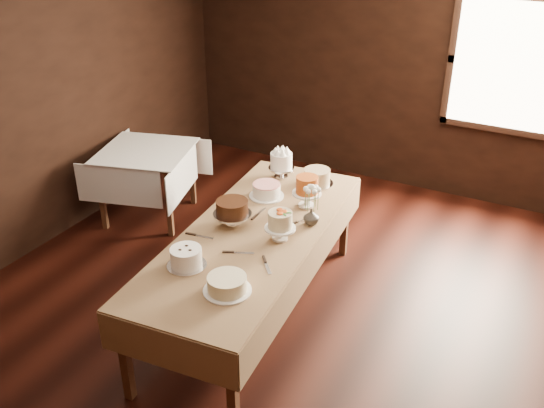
{
  "coord_description": "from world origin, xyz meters",
  "views": [
    {
      "loc": [
        2.08,
        -3.69,
        3.29
      ],
      "look_at": [
        0.0,
        0.2,
        0.95
      ],
      "focal_mm": 40.35,
      "sensor_mm": 36.0,
      "label": 1
    }
  ],
  "objects_px": {
    "cake_meringue": "(281,166)",
    "cake_lattice": "(267,191)",
    "cake_caramel": "(307,193)",
    "cake_server_e": "(205,237)",
    "side_table": "(146,158)",
    "cake_swirl": "(186,258)",
    "cake_server_c": "(261,211)",
    "cake_server_a": "(244,253)",
    "display_table": "(253,239)",
    "cake_chocolate": "(232,214)",
    "cake_flowers": "(280,227)",
    "cake_server_d": "(304,220)",
    "cake_cream": "(227,285)",
    "flower_vase": "(311,217)",
    "cake_server_b": "(268,268)",
    "cake_speckled": "(317,177)"
  },
  "relations": [
    {
      "from": "cake_swirl",
      "to": "cake_server_c",
      "type": "bearing_deg",
      "value": 85.5
    },
    {
      "from": "display_table",
      "to": "cake_caramel",
      "type": "distance_m",
      "value": 0.66
    },
    {
      "from": "cake_lattice",
      "to": "cake_flowers",
      "type": "xyz_separation_m",
      "value": [
        0.44,
        -0.59,
        0.05
      ]
    },
    {
      "from": "cake_flowers",
      "to": "cake_swirl",
      "type": "xyz_separation_m",
      "value": [
        -0.42,
        -0.65,
        -0.04
      ]
    },
    {
      "from": "cake_cream",
      "to": "cake_server_e",
      "type": "xyz_separation_m",
      "value": [
        -0.53,
        0.52,
        -0.05
      ]
    },
    {
      "from": "side_table",
      "to": "cake_server_e",
      "type": "relative_size",
      "value": 4.75
    },
    {
      "from": "cake_server_a",
      "to": "cake_chocolate",
      "type": "bearing_deg",
      "value": 108.0
    },
    {
      "from": "cake_server_c",
      "to": "cake_server_e",
      "type": "relative_size",
      "value": 1.0
    },
    {
      "from": "cake_speckled",
      "to": "cake_cream",
      "type": "distance_m",
      "value": 1.81
    },
    {
      "from": "cake_speckled",
      "to": "cake_server_a",
      "type": "distance_m",
      "value": 1.34
    },
    {
      "from": "cake_meringue",
      "to": "cake_server_a",
      "type": "height_order",
      "value": "cake_meringue"
    },
    {
      "from": "cake_server_a",
      "to": "side_table",
      "type": "bearing_deg",
      "value": 122.32
    },
    {
      "from": "cake_server_b",
      "to": "cake_meringue",
      "type": "bearing_deg",
      "value": 163.29
    },
    {
      "from": "cake_chocolate",
      "to": "cake_server_d",
      "type": "height_order",
      "value": "cake_chocolate"
    },
    {
      "from": "display_table",
      "to": "side_table",
      "type": "xyz_separation_m",
      "value": [
        -1.87,
        0.99,
        -0.07
      ]
    },
    {
      "from": "cake_swirl",
      "to": "cake_server_a",
      "type": "bearing_deg",
      "value": 50.92
    },
    {
      "from": "cake_lattice",
      "to": "cake_server_e",
      "type": "distance_m",
      "value": 0.85
    },
    {
      "from": "cake_server_d",
      "to": "cake_cream",
      "type": "bearing_deg",
      "value": -156.18
    },
    {
      "from": "cake_caramel",
      "to": "cake_cream",
      "type": "xyz_separation_m",
      "value": [
        0.05,
        -1.37,
        -0.07
      ]
    },
    {
      "from": "cake_chocolate",
      "to": "cake_server_c",
      "type": "relative_size",
      "value": 1.33
    },
    {
      "from": "cake_server_e",
      "to": "flower_vase",
      "type": "xyz_separation_m",
      "value": [
        0.65,
        0.58,
        0.06
      ]
    },
    {
      "from": "cake_flowers",
      "to": "cake_server_b",
      "type": "xyz_separation_m",
      "value": [
        0.11,
        -0.41,
        -0.11
      ]
    },
    {
      "from": "cake_caramel",
      "to": "cake_server_e",
      "type": "relative_size",
      "value": 1.2
    },
    {
      "from": "cake_flowers",
      "to": "cake_server_d",
      "type": "bearing_deg",
      "value": 84.25
    },
    {
      "from": "side_table",
      "to": "cake_speckled",
      "type": "relative_size",
      "value": 3.34
    },
    {
      "from": "cake_speckled",
      "to": "cake_cream",
      "type": "bearing_deg",
      "value": -85.18
    },
    {
      "from": "cake_meringue",
      "to": "cake_cream",
      "type": "bearing_deg",
      "value": -74.14
    },
    {
      "from": "side_table",
      "to": "cake_server_d",
      "type": "distance_m",
      "value": 2.24
    },
    {
      "from": "cake_speckled",
      "to": "cake_chocolate",
      "type": "relative_size",
      "value": 1.07
    },
    {
      "from": "cake_lattice",
      "to": "cake_server_e",
      "type": "height_order",
      "value": "cake_lattice"
    },
    {
      "from": "cake_caramel",
      "to": "cake_chocolate",
      "type": "relative_size",
      "value": 0.9
    },
    {
      "from": "cake_lattice",
      "to": "cake_flowers",
      "type": "bearing_deg",
      "value": -53.22
    },
    {
      "from": "cake_speckled",
      "to": "cake_flowers",
      "type": "xyz_separation_m",
      "value": [
        0.15,
        -1.03,
        0.04
      ]
    },
    {
      "from": "cake_cream",
      "to": "cake_flowers",
      "type": "bearing_deg",
      "value": 89.85
    },
    {
      "from": "cake_meringue",
      "to": "cake_lattice",
      "type": "bearing_deg",
      "value": -80.91
    },
    {
      "from": "side_table",
      "to": "cake_meringue",
      "type": "bearing_deg",
      "value": 0.74
    },
    {
      "from": "cake_speckled",
      "to": "cake_server_c",
      "type": "xyz_separation_m",
      "value": [
        -0.19,
        -0.71,
        -0.06
      ]
    },
    {
      "from": "cake_caramel",
      "to": "cake_chocolate",
      "type": "height_order",
      "value": "cake_caramel"
    },
    {
      "from": "cake_flowers",
      "to": "cake_server_a",
      "type": "height_order",
      "value": "cake_flowers"
    },
    {
      "from": "cake_caramel",
      "to": "cake_swirl",
      "type": "relative_size",
      "value": 0.99
    },
    {
      "from": "side_table",
      "to": "cake_chocolate",
      "type": "height_order",
      "value": "cake_chocolate"
    },
    {
      "from": "flower_vase",
      "to": "display_table",
      "type": "bearing_deg",
      "value": -136.38
    },
    {
      "from": "cake_server_c",
      "to": "cake_server_d",
      "type": "relative_size",
      "value": 1.0
    },
    {
      "from": "cake_swirl",
      "to": "cake_cream",
      "type": "bearing_deg",
      "value": -16.14
    },
    {
      "from": "cake_meringue",
      "to": "cake_chocolate",
      "type": "distance_m",
      "value": 0.98
    },
    {
      "from": "cake_cream",
      "to": "cake_server_b",
      "type": "height_order",
      "value": "cake_cream"
    },
    {
      "from": "cake_chocolate",
      "to": "cake_server_d",
      "type": "distance_m",
      "value": 0.6
    },
    {
      "from": "cake_chocolate",
      "to": "cake_flowers",
      "type": "relative_size",
      "value": 1.25
    },
    {
      "from": "side_table",
      "to": "cake_lattice",
      "type": "bearing_deg",
      "value": -13.07
    },
    {
      "from": "cake_lattice",
      "to": "cake_server_a",
      "type": "height_order",
      "value": "cake_lattice"
    }
  ]
}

